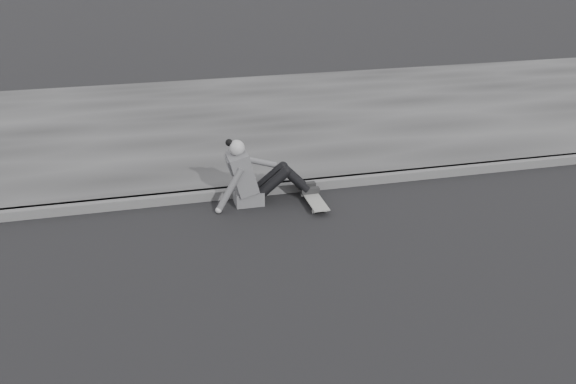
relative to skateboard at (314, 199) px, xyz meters
name	(u,v)px	position (x,y,z in m)	size (l,w,h in m)	color
curb	(462,170)	(2.35, 0.49, -0.01)	(24.00, 0.16, 0.12)	#4F4F4F
sidewalk	(383,111)	(2.35, 3.51, -0.01)	(24.00, 6.00, 0.12)	#343434
skateboard	(314,199)	(0.00, 0.00, 0.00)	(0.20, 0.78, 0.09)	#A6A6A1
seated_woman	(253,176)	(-0.73, 0.25, 0.29)	(1.38, 0.46, 0.88)	#4F4F52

